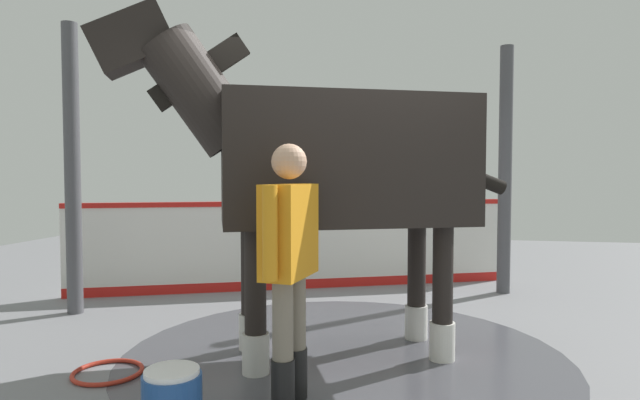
% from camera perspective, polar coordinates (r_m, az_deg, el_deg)
% --- Properties ---
extents(ground_plane, '(16.00, 16.00, 0.02)m').
position_cam_1_polar(ground_plane, '(4.52, 4.45, -16.21)').
color(ground_plane, gray).
extents(wet_patch, '(3.58, 3.58, 0.00)m').
position_cam_1_polar(wet_patch, '(4.43, 2.60, -16.44)').
color(wet_patch, '#4C4C54').
rests_on(wet_patch, ground).
extents(barrier_wall, '(5.26, 2.14, 1.13)m').
position_cam_1_polar(barrier_wall, '(6.74, -2.55, -5.26)').
color(barrier_wall, white).
rests_on(barrier_wall, ground).
extents(roof_post_near, '(0.16, 0.16, 3.03)m').
position_cam_1_polar(roof_post_near, '(6.05, -25.39, 3.01)').
color(roof_post_near, '#4C4C51').
rests_on(roof_post_near, ground).
extents(roof_post_far, '(0.16, 0.16, 3.03)m').
position_cam_1_polar(roof_post_far, '(6.82, 19.53, 3.05)').
color(roof_post_far, '#4C4C51').
rests_on(roof_post_far, ground).
extents(horse, '(3.18, 1.65, 2.73)m').
position_cam_1_polar(horse, '(4.16, 0.97, 4.03)').
color(horse, black).
rests_on(horse, ground).
extents(handler, '(0.29, 0.66, 1.65)m').
position_cam_1_polar(handler, '(3.30, -3.36, -6.10)').
color(handler, black).
rests_on(handler, ground).
extents(hose_coil, '(0.51, 0.51, 0.03)m').
position_cam_1_polar(hose_coil, '(4.31, -22.14, -16.98)').
color(hose_coil, '#B72D1E').
rests_on(hose_coil, ground).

